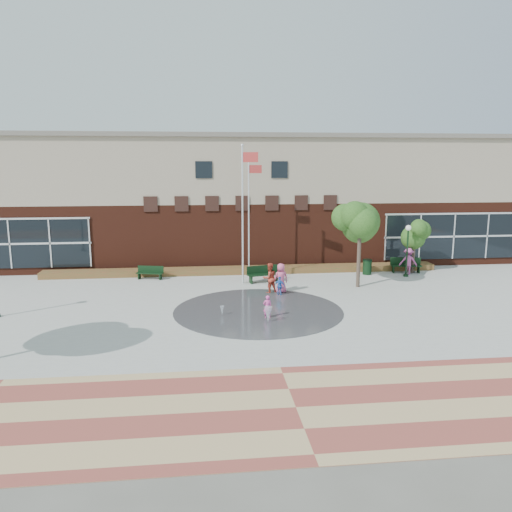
{
  "coord_description": "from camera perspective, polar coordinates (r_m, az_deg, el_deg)",
  "views": [
    {
      "loc": [
        -2.72,
        -20.7,
        7.29
      ],
      "look_at": [
        0.0,
        4.0,
        2.6
      ],
      "focal_mm": 35.0,
      "sensor_mm": 36.0,
      "label": 1
    }
  ],
  "objects": [
    {
      "name": "bench_right",
      "position": [
        34.79,
        16.74,
        -1.32
      ],
      "size": [
        2.07,
        0.91,
        1.0
      ],
      "rotation": [
        0.0,
        0.0,
        -0.18
      ],
      "color": "black",
      "rests_on": "ground"
    },
    {
      "name": "plaza_concrete",
      "position": [
        25.89,
        -0.0,
        -5.65
      ],
      "size": [
        46.0,
        18.0,
        0.01
      ],
      "primitive_type": "cube",
      "color": "#A8A8A0",
      "rests_on": "ground"
    },
    {
      "name": "bench_mid",
      "position": [
        30.64,
        0.9,
        -2.44
      ],
      "size": [
        2.12,
        1.0,
        1.03
      ],
      "rotation": [
        0.0,
        0.0,
        0.22
      ],
      "color": "black",
      "rests_on": "ground"
    },
    {
      "name": "person_bench",
      "position": [
        34.18,
        17.0,
        -0.59
      ],
      "size": [
        1.27,
        0.94,
        1.77
      ],
      "primitive_type": "imported",
      "rotation": [
        0.0,
        0.0,
        2.87
      ],
      "color": "#CA4D9B",
      "rests_on": "ground"
    },
    {
      "name": "child_splash",
      "position": [
        23.63,
        1.31,
        -5.85
      ],
      "size": [
        0.43,
        0.31,
        1.13
      ],
      "primitive_type": "imported",
      "rotation": [
        0.0,
        0.0,
        3.23
      ],
      "color": "#EF4DAB",
      "rests_on": "ground"
    },
    {
      "name": "child_blue",
      "position": [
        27.65,
        2.73,
        -3.45
      ],
      "size": [
        0.68,
        0.56,
        1.08
      ],
      "primitive_type": "imported",
      "rotation": [
        0.0,
        0.0,
        2.57
      ],
      "color": "blue",
      "rests_on": "ground"
    },
    {
      "name": "water_jet_b",
      "position": [
        24.24,
        -3.88,
        -6.83
      ],
      "size": [
        0.2,
        0.2,
        0.45
      ],
      "primitive_type": "cone",
      "rotation": [
        3.14,
        0.0,
        0.0
      ],
      "color": "white",
      "rests_on": "ground"
    },
    {
      "name": "trash_can",
      "position": [
        33.53,
        12.59,
        -1.23
      ],
      "size": [
        0.62,
        0.62,
        1.01
      ],
      "color": "black",
      "rests_on": "ground"
    },
    {
      "name": "adult_pink",
      "position": [
        28.15,
        2.86,
        -2.55
      ],
      "size": [
        0.93,
        0.71,
        1.7
      ],
      "primitive_type": "imported",
      "rotation": [
        0.0,
        0.0,
        3.36
      ],
      "color": "#DE5683",
      "rests_on": "ground"
    },
    {
      "name": "adult_red",
      "position": [
        28.13,
        1.55,
        -2.53
      ],
      "size": [
        1.02,
        0.91,
        1.72
      ],
      "primitive_type": "imported",
      "rotation": [
        0.0,
        0.0,
        3.52
      ],
      "color": "#BD3F2C",
      "rests_on": "ground"
    },
    {
      "name": "library_building",
      "position": [
        38.36,
        -2.22,
        6.73
      ],
      "size": [
        44.4,
        10.4,
        9.2
      ],
      "color": "#502114",
      "rests_on": "ground"
    },
    {
      "name": "flower_bed",
      "position": [
        33.22,
        -1.43,
        -1.99
      ],
      "size": [
        26.0,
        1.2,
        0.4
      ],
      "primitive_type": "cube",
      "color": "#A73425",
      "rests_on": "ground"
    },
    {
      "name": "lamp_right",
      "position": [
        33.29,
        16.92,
        1.23
      ],
      "size": [
        0.36,
        0.36,
        3.36
      ],
      "color": "black",
      "rests_on": "ground"
    },
    {
      "name": "flagpole_left",
      "position": [
        31.29,
        -0.76,
        5.0
      ],
      "size": [
        0.88,
        0.14,
        7.52
      ],
      "rotation": [
        0.0,
        0.0,
        -0.07
      ],
      "color": "white",
      "rests_on": "ground"
    },
    {
      "name": "tree_mid",
      "position": [
        29.53,
        11.82,
        3.81
      ],
      "size": [
        3.15,
        3.15,
        5.31
      ],
      "color": "#3E3128",
      "rests_on": "ground"
    },
    {
      "name": "paver_band",
      "position": [
        15.75,
        4.58,
        -16.9
      ],
      "size": [
        46.0,
        6.0,
        0.01
      ],
      "primitive_type": "cube",
      "color": "#9A4439",
      "rests_on": "ground"
    },
    {
      "name": "ground",
      "position": [
        22.11,
        1.15,
        -8.56
      ],
      "size": [
        120.0,
        120.0,
        0.0
      ],
      "primitive_type": "plane",
      "color": "#666056",
      "rests_on": "ground"
    },
    {
      "name": "water_jet_a",
      "position": [
        23.19,
        1.39,
        -7.64
      ],
      "size": [
        0.37,
        0.37,
        0.72
      ],
      "primitive_type": "cone",
      "rotation": [
        3.14,
        0.0,
        0.0
      ],
      "color": "white",
      "rests_on": "ground"
    },
    {
      "name": "flagpole_right",
      "position": [
        29.69,
        -1.46,
        5.6
      ],
      "size": [
        0.99,
        0.39,
        8.33
      ],
      "rotation": [
        0.0,
        0.0,
        -0.31
      ],
      "color": "white",
      "rests_on": "ground"
    },
    {
      "name": "bench_left",
      "position": [
        32.15,
        -12.02,
        -2.16
      ],
      "size": [
        1.73,
        0.84,
        0.84
      ],
      "rotation": [
        0.0,
        0.0,
        -0.23
      ],
      "color": "black",
      "rests_on": "ground"
    },
    {
      "name": "tree_small_right",
      "position": [
        34.48,
        17.68,
        2.5
      ],
      "size": [
        2.15,
        2.15,
        3.67
      ],
      "color": "#3E3128",
      "rests_on": "ground"
    },
    {
      "name": "splash_pad",
      "position": [
        24.94,
        0.25,
        -6.3
      ],
      "size": [
        8.4,
        8.4,
        0.01
      ],
      "primitive_type": "cylinder",
      "color": "#383A3D",
      "rests_on": "ground"
    }
  ]
}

